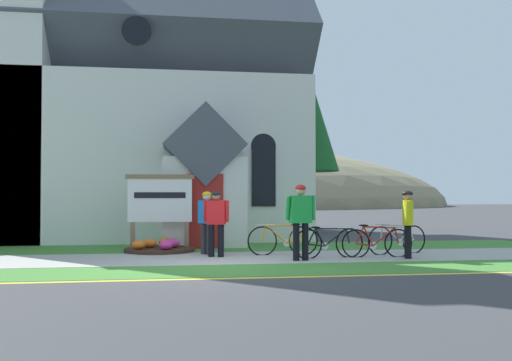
# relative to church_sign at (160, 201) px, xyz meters

# --- Properties ---
(ground) EXTENTS (140.00, 140.00, 0.00)m
(ground) POSITION_rel_church_sign_xyz_m (1.21, 0.26, -1.34)
(ground) COLOR #3D3D3F
(sidewalk_slab) EXTENTS (32.00, 2.64, 0.01)m
(sidewalk_slab) POSITION_rel_church_sign_xyz_m (-0.77, -2.08, -1.33)
(sidewalk_slab) COLOR #A8A59E
(sidewalk_slab) RESTS_ON ground
(grass_verge) EXTENTS (32.00, 1.83, 0.01)m
(grass_verge) POSITION_rel_church_sign_xyz_m (-0.77, -4.31, -1.34)
(grass_verge) COLOR #427F33
(grass_verge) RESTS_ON ground
(church_lawn) EXTENTS (24.00, 2.74, 0.01)m
(church_lawn) POSITION_rel_church_sign_xyz_m (-0.77, 0.61, -1.34)
(church_lawn) COLOR #427F33
(church_lawn) RESTS_ON ground
(curb_paint_stripe) EXTENTS (28.00, 0.16, 0.01)m
(curb_paint_stripe) POSITION_rel_church_sign_xyz_m (-0.77, -5.38, -1.34)
(curb_paint_stripe) COLOR yellow
(curb_paint_stripe) RESTS_ON ground
(church_building) EXTENTS (11.76, 10.17, 14.08)m
(church_building) POSITION_rel_church_sign_xyz_m (-1.20, 5.80, 3.58)
(church_building) COLOR silver
(church_building) RESTS_ON ground
(church_sign) EXTENTS (1.84, 0.15, 2.06)m
(church_sign) POSITION_rel_church_sign_xyz_m (0.00, 0.00, 0.00)
(church_sign) COLOR #7F6047
(church_sign) RESTS_ON ground
(flower_bed) EXTENTS (1.85, 1.85, 0.34)m
(flower_bed) POSITION_rel_church_sign_xyz_m (-0.01, -0.36, -1.24)
(flower_bed) COLOR #382319
(flower_bed) RESTS_ON ground
(bicycle_blue) EXTENTS (1.78, 0.10, 0.81)m
(bicycle_blue) POSITION_rel_church_sign_xyz_m (3.08, -1.65, -0.96)
(bicycle_blue) COLOR black
(bicycle_blue) RESTS_ON ground
(bicycle_black) EXTENTS (1.76, 0.10, 0.82)m
(bicycle_black) POSITION_rel_church_sign_xyz_m (5.22, -2.48, -0.97)
(bicycle_black) COLOR black
(bicycle_black) RESTS_ON ground
(bicycle_silver) EXTENTS (1.78, 0.30, 0.78)m
(bicycle_silver) POSITION_rel_church_sign_xyz_m (4.02, -2.46, -0.97)
(bicycle_silver) COLOR black
(bicycle_silver) RESTS_ON ground
(bicycle_red) EXTENTS (1.74, 0.51, 0.80)m
(bicycle_red) POSITION_rel_church_sign_xyz_m (6.02, -1.82, -0.96)
(bicycle_red) COLOR black
(bicycle_red) RESTS_ON ground
(cyclist_in_green_jersey) EXTENTS (0.32, 0.66, 1.61)m
(cyclist_in_green_jersey) POSITION_rel_church_sign_xyz_m (5.84, -2.87, -0.41)
(cyclist_in_green_jersey) COLOR black
(cyclist_in_green_jersey) RESTS_ON ground
(cyclist_in_orange_jersey) EXTENTS (0.60, 0.37, 1.60)m
(cyclist_in_orange_jersey) POSITION_rel_church_sign_xyz_m (1.38, -1.87, -0.41)
(cyclist_in_orange_jersey) COLOR black
(cyclist_in_orange_jersey) RESTS_ON ground
(cyclist_in_red_jersey) EXTENTS (0.44, 0.66, 1.60)m
(cyclist_in_red_jersey) POSITION_rel_church_sign_xyz_m (1.19, -1.24, -0.42)
(cyclist_in_red_jersey) COLOR #2D2D33
(cyclist_in_red_jersey) RESTS_ON ground
(cyclist_in_white_jersey) EXTENTS (0.68, 0.31, 1.75)m
(cyclist_in_white_jersey) POSITION_rel_church_sign_xyz_m (3.24, -2.92, -0.31)
(cyclist_in_white_jersey) COLOR black
(cyclist_in_white_jersey) RESTS_ON ground
(roadside_conifer) EXTENTS (3.49, 3.49, 8.28)m
(roadside_conifer) POSITION_rel_church_sign_xyz_m (5.42, 7.25, 4.03)
(roadside_conifer) COLOR #3D2D1E
(roadside_conifer) RESTS_ON ground
(distant_hill) EXTENTS (92.65, 52.38, 18.47)m
(distant_hill) POSITION_rel_church_sign_xyz_m (-7.49, 62.90, -1.34)
(distant_hill) COLOR #847A5B
(distant_hill) RESTS_ON ground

